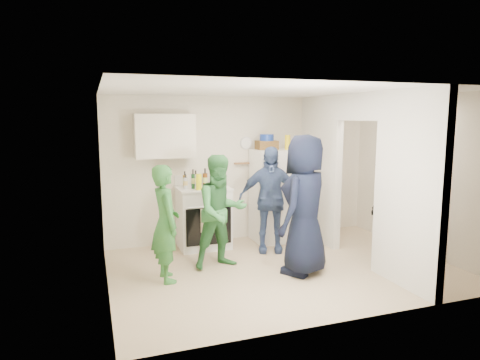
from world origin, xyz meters
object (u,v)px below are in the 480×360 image
wicker_basket (267,145)px  person_navy (305,205)px  fridge (273,196)px  person_green_left (166,223)px  person_denim (270,199)px  person_nook (393,204)px  person_green_center (221,212)px  stove (203,217)px  blue_bowl (267,137)px  yellow_cup_stack_top (287,142)px

wicker_basket → person_navy: size_ratio=0.18×
fridge → person_green_left: bearing=-149.1°
person_denim → person_nook: 1.94m
person_green_center → person_denim: person_denim is taller
stove → blue_bowl: size_ratio=4.21×
person_denim → person_navy: 1.07m
stove → wicker_basket: wicker_basket is taller
wicker_basket → person_nook: (1.59, -1.34, -0.87)m
stove → person_green_left: size_ratio=0.65×
person_denim → wicker_basket: bearing=91.6°
fridge → person_nook: size_ratio=0.99×
person_denim → person_nook: (1.78, -0.76, -0.04)m
person_navy → fridge: bearing=-134.7°
person_green_left → person_navy: 1.89m
person_green_left → person_denim: (1.78, 0.71, 0.07)m
stove → fridge: size_ratio=0.63×
person_green_left → person_nook: (3.56, -0.05, 0.03)m
person_green_center → person_denim: size_ratio=0.96×
blue_bowl → person_denim: 1.14m
stove → person_navy: person_navy is taller
blue_bowl → yellow_cup_stack_top: 0.36m
fridge → wicker_basket: bearing=153.4°
stove → person_navy: bearing=-57.8°
person_navy → person_green_left: bearing=-47.7°
wicker_basket → person_denim: 1.03m
fridge → person_navy: 1.61m
wicker_basket → yellow_cup_stack_top: (0.32, -0.15, 0.05)m
blue_bowl → person_denim: blue_bowl is taller
blue_bowl → person_green_left: blue_bowl is taller
stove → person_nook: bearing=-25.8°
stove → person_denim: 1.16m
yellow_cup_stack_top → person_navy: bearing=-106.4°
fridge → wicker_basket: (-0.10, 0.05, 0.88)m
person_green_center → person_navy: 1.19m
person_green_left → person_denim: 1.92m
person_green_left → wicker_basket: bearing=-61.6°
stove → fridge: bearing=-1.4°
stove → blue_bowl: blue_bowl is taller
fridge → person_nook: bearing=-40.8°
wicker_basket → person_green_center: size_ratio=0.21×
fridge → person_navy: size_ratio=0.83×
stove → wicker_basket: size_ratio=2.89×
fridge → blue_bowl: blue_bowl is taller
fridge → person_green_center: 1.58m
person_green_center → wicker_basket: bearing=33.9°
person_denim → person_green_center: bearing=-134.9°
yellow_cup_stack_top → person_navy: person_navy is taller
fridge → person_navy: bearing=-97.8°
stove → person_nook: 3.05m
blue_bowl → yellow_cup_stack_top: size_ratio=0.96×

